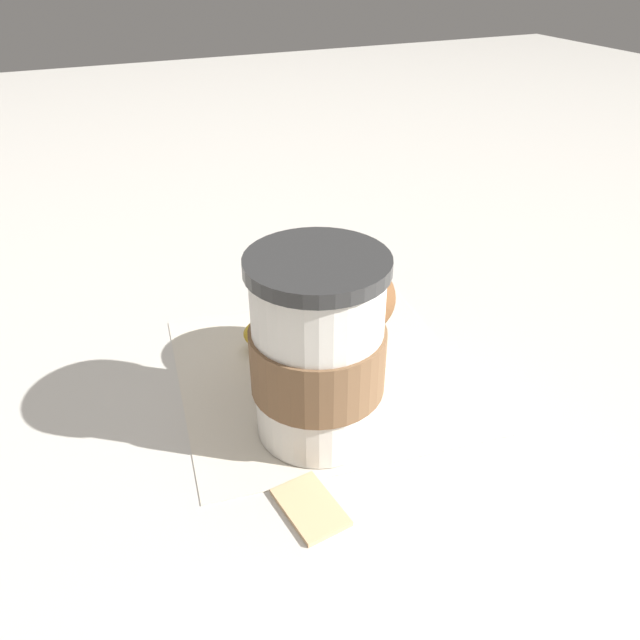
# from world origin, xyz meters

# --- Properties ---
(ground_plane) EXTENTS (3.00, 3.00, 0.00)m
(ground_plane) POSITION_xyz_m (0.00, 0.00, 0.00)
(ground_plane) COLOR beige
(paper_napkin) EXTENTS (0.25, 0.25, 0.00)m
(paper_napkin) POSITION_xyz_m (0.00, 0.00, 0.00)
(paper_napkin) COLOR beige
(paper_napkin) RESTS_ON ground_plane
(coffee_cup) EXTENTS (0.09, 0.09, 0.14)m
(coffee_cup) POSITION_xyz_m (-0.06, 0.03, 0.07)
(coffee_cup) COLOR silver
(coffee_cup) RESTS_ON paper_napkin
(muffin) EXTENTS (0.09, 0.09, 0.10)m
(muffin) POSITION_xyz_m (0.00, -0.02, 0.06)
(muffin) COLOR beige
(muffin) RESTS_ON paper_napkin
(banana) EXTENTS (0.10, 0.16, 0.03)m
(banana) POSITION_xyz_m (0.07, -0.03, 0.02)
(banana) COLOR gold
(banana) RESTS_ON paper_napkin
(sugar_packet) EXTENTS (0.05, 0.04, 0.01)m
(sugar_packet) POSITION_xyz_m (-0.13, 0.06, 0.00)
(sugar_packet) COLOR #E0B27F
(sugar_packet) RESTS_ON ground_plane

